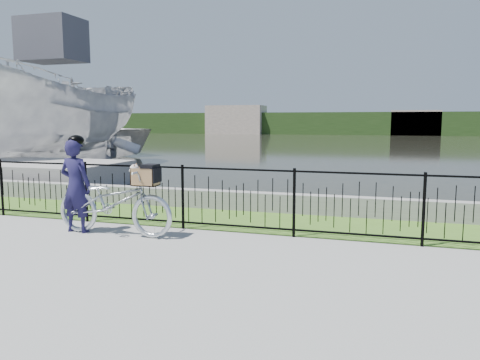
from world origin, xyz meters
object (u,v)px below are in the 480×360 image
(boat_far, at_px, (30,135))
(cyclist, at_px, (76,184))
(boat_near, at_px, (56,117))
(bicycle_rig, at_px, (115,202))

(boat_far, bearing_deg, cyclist, -46.34)
(cyclist, distance_m, boat_near, 11.14)
(bicycle_rig, xyz_separation_m, cyclist, (-0.75, -0.01, 0.26))
(bicycle_rig, relative_size, boat_near, 0.21)
(bicycle_rig, relative_size, boat_far, 0.15)
(cyclist, bearing_deg, boat_near, 129.97)
(bicycle_rig, distance_m, cyclist, 0.80)
(bicycle_rig, xyz_separation_m, boat_far, (-12.38, 12.17, 0.62))
(cyclist, xyz_separation_m, boat_far, (-11.62, 12.18, 0.36))
(cyclist, relative_size, boat_far, 0.12)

